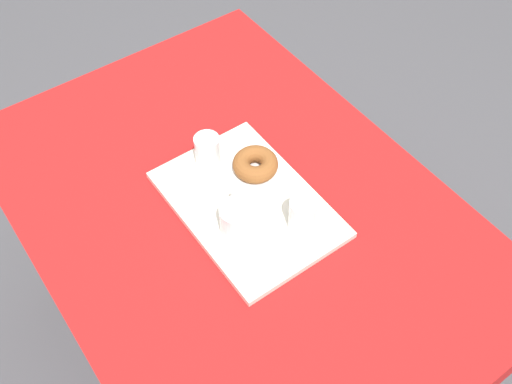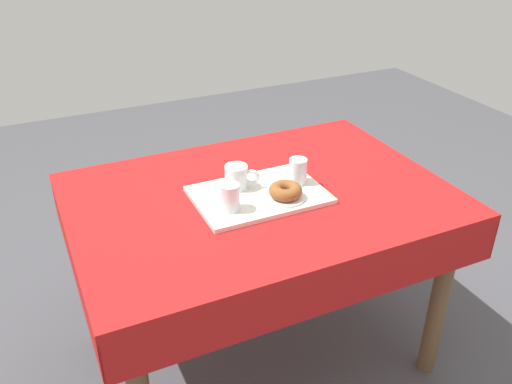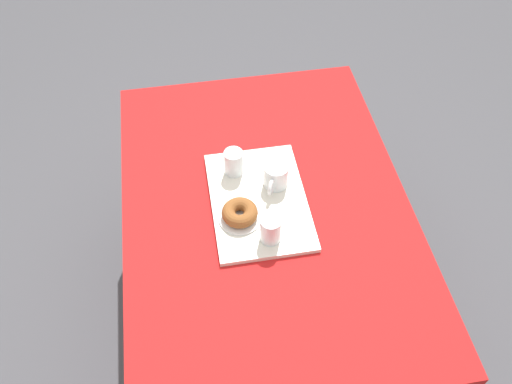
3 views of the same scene
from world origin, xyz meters
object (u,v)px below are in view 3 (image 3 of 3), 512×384
sugar_donut_left (240,213)px  donut_plate_left (240,217)px  dining_table (266,224)px  water_glass_near (271,231)px  tea_mug_left (276,176)px  serving_tray (259,201)px  water_glass_far (234,163)px

sugar_donut_left → donut_plate_left: bearing=0.0°
dining_table → water_glass_near: (0.14, -0.01, 0.16)m
dining_table → tea_mug_left: tea_mug_left is taller
serving_tray → donut_plate_left: bearing=-47.1°
dining_table → water_glass_near: bearing=-5.7°
water_glass_near → water_glass_far: (-0.28, -0.07, 0.00)m
donut_plate_left → dining_table: bearing=117.7°
dining_table → serving_tray: bearing=-124.9°
serving_tray → water_glass_near: 0.16m
dining_table → water_glass_far: size_ratio=14.27×
water_glass_near → sugar_donut_left: water_glass_near is taller
serving_tray → tea_mug_left: tea_mug_left is taller
water_glass_far → serving_tray: bearing=25.1°
water_glass_far → dining_table: bearing=29.9°
dining_table → donut_plate_left: donut_plate_left is taller
water_glass_near → tea_mug_left: bearing=165.0°
tea_mug_left → dining_table: bearing=-31.4°
dining_table → donut_plate_left: size_ratio=9.63×
water_glass_near → sugar_donut_left: 0.12m
dining_table → serving_tray: size_ratio=2.95×
serving_tray → dining_table: bearing=55.1°
serving_tray → tea_mug_left: size_ratio=3.86×
water_glass_near → sugar_donut_left: bearing=-138.6°
water_glass_near → donut_plate_left: (-0.09, -0.08, -0.04)m
tea_mug_left → sugar_donut_left: (0.12, -0.13, -0.01)m
dining_table → tea_mug_left: bearing=148.6°
donut_plate_left → water_glass_far: bearing=177.2°
water_glass_near → donut_plate_left: bearing=-138.6°
dining_table → serving_tray: serving_tray is taller
dining_table → water_glass_far: water_glass_far is taller
serving_tray → sugar_donut_left: (0.06, -0.07, 0.04)m
water_glass_far → donut_plate_left: water_glass_far is taller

